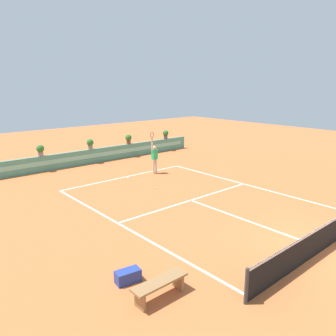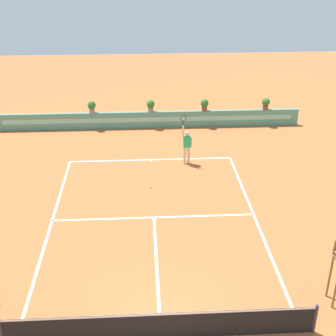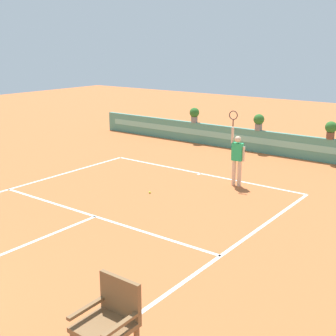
% 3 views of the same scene
% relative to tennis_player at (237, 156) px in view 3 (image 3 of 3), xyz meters
% --- Properties ---
extents(ground_plane, '(60.00, 60.00, 0.00)m').
position_rel_tennis_player_xyz_m(ground_plane, '(-1.79, -5.38, -1.05)').
color(ground_plane, '#BC6033').
extents(court_lines, '(8.32, 11.94, 0.01)m').
position_rel_tennis_player_xyz_m(court_lines, '(-1.79, -4.66, -1.05)').
color(court_lines, white).
rests_on(court_lines, ground).
extents(back_wall_barrier, '(18.00, 0.21, 1.00)m').
position_rel_tennis_player_xyz_m(back_wall_barrier, '(-1.79, 5.01, -0.55)').
color(back_wall_barrier, '#4C8E7A').
rests_on(back_wall_barrier, ground).
extents(tennis_player, '(0.62, 0.26, 2.58)m').
position_rel_tennis_player_xyz_m(tennis_player, '(0.00, 0.00, 0.00)').
color(tennis_player, beige).
rests_on(tennis_player, ground).
extents(tennis_ball_near_baseline, '(0.07, 0.07, 0.07)m').
position_rel_tennis_player_xyz_m(tennis_ball_near_baseline, '(-1.84, -2.45, -1.02)').
color(tennis_ball_near_baseline, '#CCE033').
rests_on(tennis_ball_near_baseline, ground).
extents(potted_plant_right, '(0.48, 0.48, 0.72)m').
position_rel_tennis_player_xyz_m(potted_plant_right, '(1.52, 5.01, 0.36)').
color(potted_plant_right, brown).
rests_on(potted_plant_right, back_wall_barrier).
extents(potted_plant_centre, '(0.48, 0.48, 0.72)m').
position_rel_tennis_player_xyz_m(potted_plant_centre, '(-1.66, 5.01, 0.36)').
color(potted_plant_centre, gray).
rests_on(potted_plant_centre, back_wall_barrier).
extents(potted_plant_left, '(0.48, 0.48, 0.72)m').
position_rel_tennis_player_xyz_m(potted_plant_left, '(-5.10, 5.01, 0.36)').
color(potted_plant_left, gray).
rests_on(potted_plant_left, back_wall_barrier).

